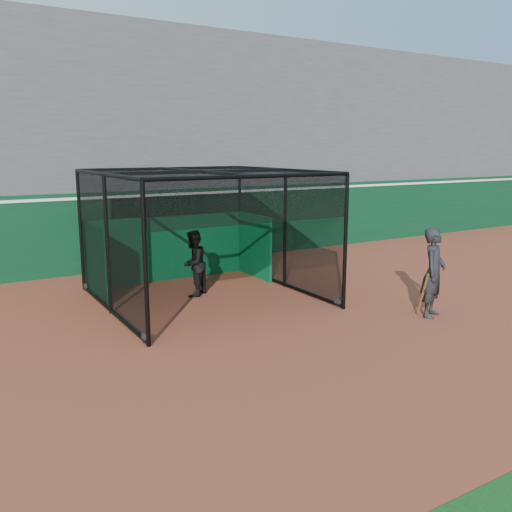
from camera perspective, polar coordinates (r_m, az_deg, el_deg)
ground at (r=10.91m, az=3.05°, el=-9.28°), size 120.00×120.00×0.00m
outfield_wall at (r=18.08m, az=-12.15°, el=2.92°), size 50.00×0.50×2.50m
grandstand at (r=21.52m, az=-15.86°, el=12.55°), size 50.00×7.85×8.95m
batting_cage at (r=13.83m, az=-5.49°, el=2.04°), size 5.03×5.22×3.26m
batter at (r=14.27m, az=-6.61°, el=-0.78°), size 1.07×1.05×1.74m
on_deck_player at (r=13.04m, az=18.17°, el=-1.67°), size 0.90×0.79×2.07m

